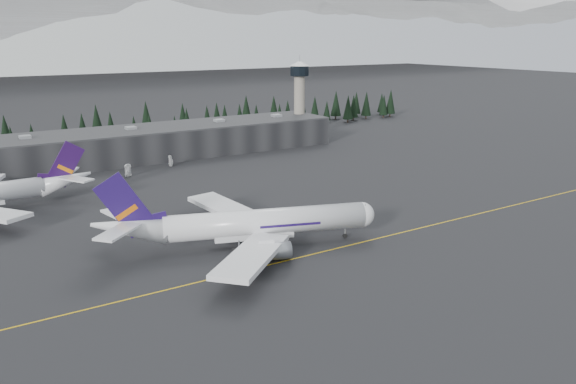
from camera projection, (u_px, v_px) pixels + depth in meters
ground at (332, 246)px, 137.06m from camera, size 1400.00×1400.00×0.00m
taxiline at (337, 248)px, 135.43m from camera, size 400.00×0.40×0.02m
terminal at (155, 142)px, 237.13m from camera, size 160.00×30.00×12.60m
control_tower at (299, 92)px, 273.64m from camera, size 10.00×10.00×37.70m
treeline at (129, 128)px, 266.94m from camera, size 360.00×20.00×15.00m
jet_main at (242, 224)px, 135.16m from camera, size 66.97×60.21×20.27m
gse_vehicle_a at (128, 175)px, 204.67m from camera, size 2.25×4.81×1.33m
gse_vehicle_b at (171, 164)px, 220.80m from camera, size 4.57×1.95×1.54m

